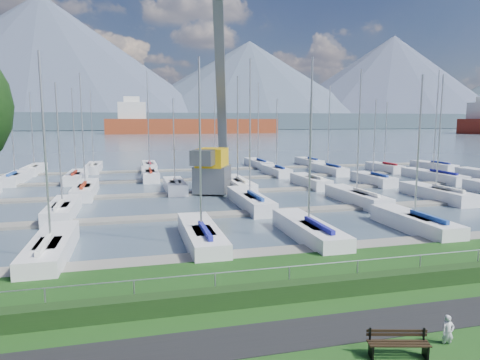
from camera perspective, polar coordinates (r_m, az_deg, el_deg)
name	(u,v)px	position (r m, az deg, el deg)	size (l,w,h in m)	color
path	(348,327)	(15.73, 14.21, -18.49)	(160.00, 2.00, 0.04)	black
water	(143,132)	(275.50, -12.77, 6.29)	(800.00, 540.00, 0.20)	#495A6B
hedge	(316,289)	(17.71, 10.15, -14.06)	(80.00, 0.70, 0.70)	#193313
fence	(313,265)	(17.75, 9.68, -11.06)	(0.04, 0.04, 80.00)	#9A9EA3
foothill	(141,121)	(345.39, -13.11, 7.65)	(900.00, 80.00, 12.00)	#425460
mountains	(146,77)	(422.05, -12.47, 13.23)	(1190.00, 360.00, 115.00)	#434E62
docks	(206,193)	(42.50, -4.61, -1.75)	(90.00, 41.60, 0.25)	slate
bench_right	(398,344)	(14.30, 20.33, -19.78)	(1.85, 0.87, 0.85)	black
person	(448,328)	(15.52, 26.01, -17.28)	(0.40, 0.26, 1.09)	#BBBBC2
crane	(214,136)	(43.22, -3.48, 5.83)	(6.29, 13.47, 22.35)	slate
cargo_ship_mid	(185,126)	(235.07, -7.35, 7.14)	(91.41, 18.91, 21.50)	maroon
sailboat_fleet	(184,136)	(44.83, -7.49, 5.87)	(74.34, 49.88, 13.41)	#A32915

